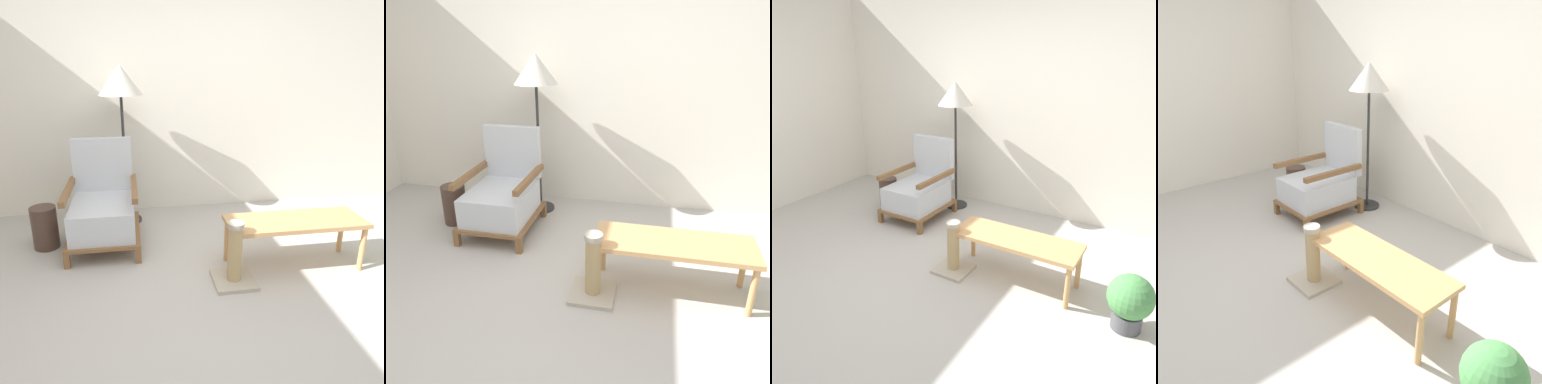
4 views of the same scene
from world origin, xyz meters
The scene contains 8 objects.
ground_plane centered at (0.00, 0.00, 0.00)m, with size 14.00×14.00×0.00m, color #B7B2A8.
wall_back centered at (0.00, 2.12, 1.35)m, with size 8.00×0.06×2.70m.
armchair centered at (-0.80, 1.27, 0.35)m, with size 0.63×0.77×0.93m.
floor_lamp centered at (-0.59, 1.76, 1.37)m, with size 0.42×0.42×1.59m.
coffee_table centered at (0.75, 0.62, 0.36)m, with size 1.12×0.40×0.41m.
vase centered at (-1.32, 1.28, 0.19)m, with size 0.23×0.23×0.39m, color #473328.
potted_plant centered at (1.72, 0.47, 0.25)m, with size 0.33×0.33×0.44m.
scratching_post centered at (0.21, 0.45, 0.18)m, with size 0.32×0.32×0.50m.
Camera 3 is at (1.85, -2.07, 1.96)m, focal length 35.00 mm.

